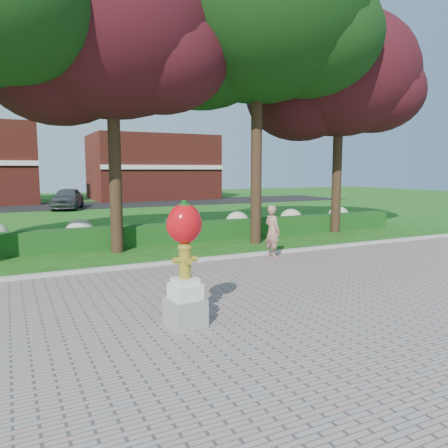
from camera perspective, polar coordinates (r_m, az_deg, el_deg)
name	(u,v)px	position (r m, az deg, el deg)	size (l,w,h in m)	color
ground	(247,284)	(11.48, 3.01, -7.85)	(100.00, 100.00, 0.00)	#1E4C13
walkway	(357,335)	(8.39, 16.95, -13.72)	(40.00, 14.00, 0.04)	gray
curb	(201,260)	(14.08, -3.01, -4.73)	(40.00, 0.18, 0.15)	#ADADA5
lawn_hedge	(161,234)	(17.71, -8.17, -1.28)	(24.00, 0.70, 0.80)	#144112
hydrangea_row	(167,226)	(18.81, -7.48, -0.32)	(20.10, 1.10, 0.99)	#9DA27C
street	(82,205)	(38.16, -18.11, 2.32)	(50.00, 8.00, 0.02)	black
building_right	(152,167)	(45.68, -9.35, 7.31)	(12.00, 8.00, 6.40)	maroon
tree_mid_left	(108,42)	(16.66, -14.96, 21.97)	(8.25, 7.04, 10.69)	black
tree_mid_right	(254,21)	(18.52, 3.88, 24.92)	(9.75, 8.32, 12.64)	black
tree_far_right	(337,82)	(21.72, 14.54, 17.52)	(7.88, 6.72, 10.21)	black
hydrant_sculpture	(185,260)	(8.16, -5.13, -4.70)	(0.72, 0.72, 2.37)	gray
woman	(272,231)	(14.72, 6.32, -0.93)	(0.64, 0.42, 1.75)	#AA7661
parked_car	(68,198)	(34.95, -19.76, 3.19)	(1.91, 4.74, 1.62)	#3E4145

